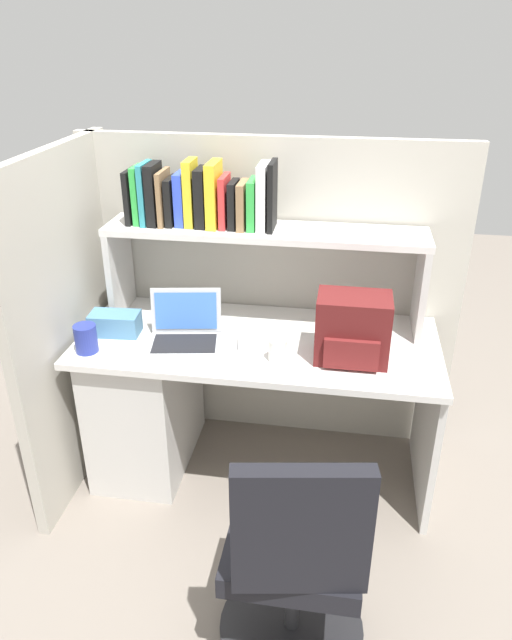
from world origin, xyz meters
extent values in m
plane|color=slate|center=(0.00, 0.00, 0.00)|extent=(8.00, 8.00, 0.00)
cube|color=silver|center=(0.00, 0.00, 0.71)|extent=(1.60, 0.70, 0.03)
cube|color=beige|center=(-0.55, 0.00, 0.35)|extent=(0.40, 0.64, 0.70)
cube|color=beige|center=(0.78, 0.00, 0.35)|extent=(0.03, 0.64, 0.70)
cube|color=#B2ADA0|center=(0.00, 0.38, 0.78)|extent=(1.84, 0.05, 1.55)
cube|color=#B2ADA0|center=(-0.85, -0.05, 0.78)|extent=(0.05, 1.06, 1.55)
cube|color=beige|center=(-0.70, 0.20, 0.94)|extent=(0.03, 0.28, 0.42)
cube|color=beige|center=(0.70, 0.20, 0.94)|extent=(0.03, 0.28, 0.42)
cube|color=silver|center=(0.00, 0.20, 1.17)|extent=(1.44, 0.28, 0.03)
cube|color=black|center=(-0.61, 0.21, 1.30)|extent=(0.02, 0.16, 0.24)
cube|color=green|center=(-0.57, 0.20, 1.31)|extent=(0.03, 0.13, 0.26)
cube|color=teal|center=(-0.54, 0.19, 1.32)|extent=(0.02, 0.16, 0.27)
cube|color=black|center=(-0.50, 0.19, 1.31)|extent=(0.04, 0.15, 0.27)
cube|color=olive|center=(-0.45, 0.20, 1.30)|extent=(0.02, 0.17, 0.24)
cube|color=black|center=(-0.42, 0.21, 1.28)|extent=(0.03, 0.16, 0.21)
cube|color=blue|center=(-0.38, 0.21, 1.30)|extent=(0.04, 0.14, 0.23)
cube|color=yellow|center=(-0.33, 0.20, 1.32)|extent=(0.04, 0.14, 0.29)
cube|color=black|center=(-0.28, 0.20, 1.31)|extent=(0.04, 0.15, 0.26)
cube|color=yellow|center=(-0.23, 0.21, 1.32)|extent=(0.04, 0.18, 0.28)
cube|color=red|center=(-0.18, 0.20, 1.29)|extent=(0.03, 0.16, 0.23)
cube|color=black|center=(-0.14, 0.20, 1.28)|extent=(0.03, 0.14, 0.20)
cube|color=olive|center=(-0.10, 0.20, 1.28)|extent=(0.03, 0.16, 0.20)
cube|color=green|center=(-0.05, 0.20, 1.29)|extent=(0.03, 0.16, 0.22)
cube|color=white|center=(-0.01, 0.21, 1.32)|extent=(0.04, 0.17, 0.28)
cube|color=black|center=(0.03, 0.20, 1.33)|extent=(0.02, 0.16, 0.29)
cube|color=#B7BABF|center=(-0.30, -0.12, 0.74)|extent=(0.34, 0.27, 0.02)
cube|color=black|center=(-0.30, -0.13, 0.75)|extent=(0.30, 0.22, 0.00)
cube|color=#B7BABF|center=(-0.32, 0.00, 0.85)|extent=(0.31, 0.10, 0.20)
cube|color=#3F72CC|center=(-0.32, -0.01, 0.85)|extent=(0.27, 0.07, 0.17)
cube|color=#591919|center=(0.41, -0.10, 0.87)|extent=(0.30, 0.20, 0.28)
cube|color=maroon|center=(0.41, -0.21, 0.81)|extent=(0.22, 0.04, 0.13)
cube|color=silver|center=(-0.04, -0.06, 0.75)|extent=(0.08, 0.11, 0.03)
cylinder|color=white|center=(0.11, -0.17, 0.78)|extent=(0.08, 0.08, 0.10)
cube|color=teal|center=(-0.65, -0.05, 0.78)|extent=(0.23, 0.13, 0.10)
cylinder|color=navy|center=(-0.71, -0.22, 0.79)|extent=(0.10, 0.10, 0.12)
cylinder|color=black|center=(0.26, -0.87, 0.02)|extent=(0.52, 0.52, 0.04)
cylinder|color=#262628|center=(0.26, -0.87, 0.24)|extent=(0.05, 0.05, 0.41)
cube|color=black|center=(0.26, -0.87, 0.45)|extent=(0.44, 0.44, 0.08)
cube|color=black|center=(0.29, -1.07, 0.71)|extent=(0.40, 0.12, 0.44)
camera|label=1|loc=(0.36, -2.30, 1.99)|focal=33.33mm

